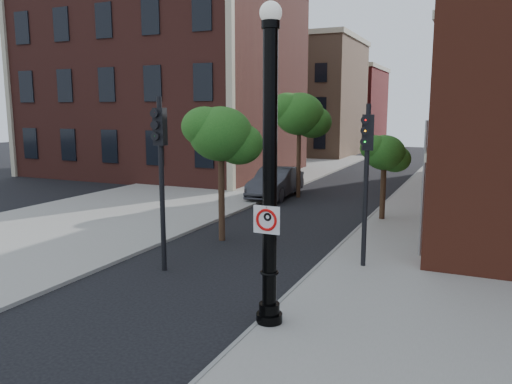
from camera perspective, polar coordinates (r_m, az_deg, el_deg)
The scene contains 16 objects.
ground at distance 12.22m, azimuth -10.08°, elevation -14.35°, with size 120.00×120.00×0.00m, color black.
sidewalk_right at distance 19.79m, azimuth 22.39°, elevation -5.47°, with size 8.00×60.00×0.12m, color gray.
sidewalk_left at distance 31.62m, azimuth -5.24°, elevation 0.56°, with size 10.00×50.00×0.12m, color gray.
curb_edge at distance 20.26m, azimuth 11.15°, elevation -4.56°, with size 0.10×60.00×0.14m, color gray.
victorian_building at distance 40.21m, azimuth -10.10°, elevation 14.74°, with size 18.60×14.60×17.95m.
bg_building_tan_a at distance 56.29m, azimuth 5.24°, elevation 10.47°, with size 12.00×12.00×12.00m, color #8F6A4E.
bg_building_red at distance 69.66m, azimuth 9.04°, elevation 9.36°, with size 12.00×12.00×10.00m, color maroon.
lamppost at distance 10.85m, azimuth 1.60°, elevation 0.84°, with size 0.60×0.60×7.10m.
no_parking_sign at distance 10.82m, azimuth 1.23°, elevation -3.17°, with size 0.62×0.07×0.62m.
parked_car at distance 28.05m, azimuth 2.27°, elevation 1.10°, with size 1.80×5.18×1.71m, color #2B2B30.
traffic_signal_left at distance 15.11m, azimuth -10.86°, elevation 4.15°, with size 0.37×0.45×5.28m.
traffic_signal_right at distance 15.31m, azimuth 12.52°, elevation 3.64°, with size 0.40×0.45×5.07m.
utility_pole at distance 17.09m, azimuth 18.55°, elevation 0.11°, with size 0.09×0.09×4.56m, color #999999.
street_tree_a at distance 18.47m, azimuth -3.90°, elevation 6.46°, with size 2.78×2.52×5.02m.
street_tree_b at distance 27.90m, azimuth 5.07°, elevation 8.74°, with size 3.23×2.92×5.82m.
street_tree_c at distance 22.46m, azimuth 14.54°, elevation 4.24°, with size 2.12×1.91×3.81m.
Camera 1 is at (6.41, -9.19, 4.89)m, focal length 35.00 mm.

